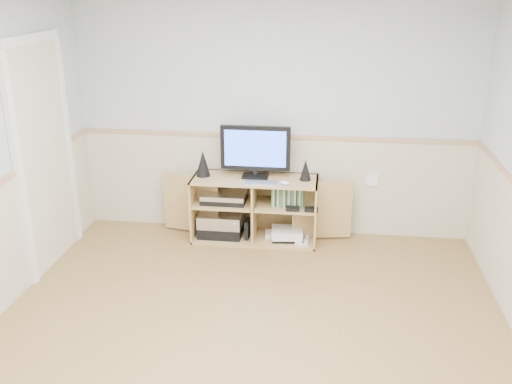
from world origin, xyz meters
TOP-DOWN VIEW (x-y plane):
  - room at (-0.06, 0.12)m, footprint 4.04×4.54m
  - media_cabinet at (-0.17, 2.04)m, footprint 1.95×0.47m
  - monitor at (-0.17, 2.03)m, footprint 0.69×0.18m
  - speaker_left at (-0.69, 2.01)m, footprint 0.14×0.14m
  - speaker_right at (0.33, 2.01)m, footprint 0.11×0.11m
  - keyboard at (-0.09, 1.85)m, footprint 0.32×0.13m
  - mouse at (0.14, 1.85)m, footprint 0.11×0.09m
  - av_components at (-0.50, 1.98)m, footprint 0.52×0.33m
  - game_consoles at (0.16, 1.97)m, footprint 0.45×0.30m
  - game_cases at (0.17, 1.97)m, footprint 0.32×0.14m
  - wall_outlet at (1.00, 2.23)m, footprint 0.12×0.03m

SIDE VIEW (x-z plane):
  - game_consoles at x=0.16m, z-range 0.02..0.13m
  - av_components at x=-0.50m, z-range -0.01..0.45m
  - media_cabinet at x=-0.17m, z-range 0.01..0.66m
  - game_cases at x=0.17m, z-range 0.39..0.58m
  - wall_outlet at x=1.00m, z-range 0.54..0.66m
  - keyboard at x=-0.09m, z-range 0.65..0.66m
  - mouse at x=0.14m, z-range 0.65..0.69m
  - speaker_right at x=0.33m, z-range 0.65..0.86m
  - speaker_left at x=-0.69m, z-range 0.65..0.91m
  - monitor at x=-0.17m, z-range 0.67..1.19m
  - room at x=-0.06m, z-range -0.05..2.49m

